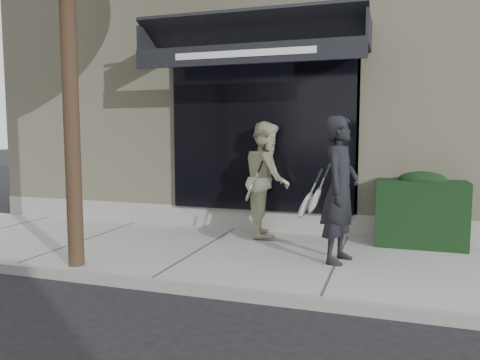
% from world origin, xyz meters
% --- Properties ---
extents(ground, '(80.00, 80.00, 0.00)m').
position_xyz_m(ground, '(0.00, 0.00, 0.00)').
color(ground, black).
rests_on(ground, ground).
extents(sidewalk, '(20.00, 3.00, 0.12)m').
position_xyz_m(sidewalk, '(0.00, 0.00, 0.06)').
color(sidewalk, gray).
rests_on(sidewalk, ground).
extents(curb, '(20.00, 0.10, 0.14)m').
position_xyz_m(curb, '(0.00, -1.55, 0.07)').
color(curb, gray).
rests_on(curb, ground).
extents(building_facade, '(14.30, 8.04, 5.64)m').
position_xyz_m(building_facade, '(-0.01, 4.96, 2.74)').
color(building_facade, '#B9B08D').
rests_on(building_facade, ground).
extents(hedge, '(1.30, 0.70, 1.14)m').
position_xyz_m(hedge, '(1.10, 1.25, 0.66)').
color(hedge, black).
rests_on(hedge, sidewalk).
extents(pedestrian_front, '(0.80, 0.92, 1.94)m').
position_xyz_m(pedestrian_front, '(0.02, -0.06, 1.09)').
color(pedestrian_front, black).
rests_on(pedestrian_front, sidewalk).
extents(pedestrian_back, '(0.98, 1.11, 1.90)m').
position_xyz_m(pedestrian_back, '(-1.31, 1.18, 1.07)').
color(pedestrian_back, '#BEBD98').
rests_on(pedestrian_back, sidewalk).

